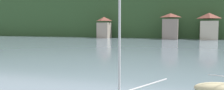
{
  "coord_description": "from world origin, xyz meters",
  "views": [
    {
      "loc": [
        7.81,
        15.82,
        4.75
      ],
      "look_at": [
        0.0,
        38.22,
        2.86
      ],
      "focal_mm": 36.86,
      "sensor_mm": 36.0,
      "label": 1
    }
  ],
  "objects": [
    {
      "name": "shore_building_westcentral",
      "position": [
        0.0,
        105.08,
        4.76
      ],
      "size": [
        5.9,
        4.63,
        9.81
      ],
      "color": "gray",
      "rests_on": "ground_plane"
    },
    {
      "name": "shore_building_central",
      "position": [
        13.45,
        105.8,
        4.73
      ],
      "size": [
        6.14,
        6.14,
        9.74
      ],
      "color": "#BCB29E",
      "rests_on": "ground_plane"
    },
    {
      "name": "wooded_hillside",
      "position": [
        7.58,
        153.79,
        8.9
      ],
      "size": [
        352.0,
        75.11,
        45.45
      ],
      "color": "#2D4C28",
      "rests_on": "ground_plane"
    },
    {
      "name": "shore_building_west",
      "position": [
        -26.9,
        105.35,
        4.28
      ],
      "size": [
        5.04,
        5.2,
        8.82
      ],
      "color": "gray",
      "rests_on": "ground_plane"
    }
  ]
}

